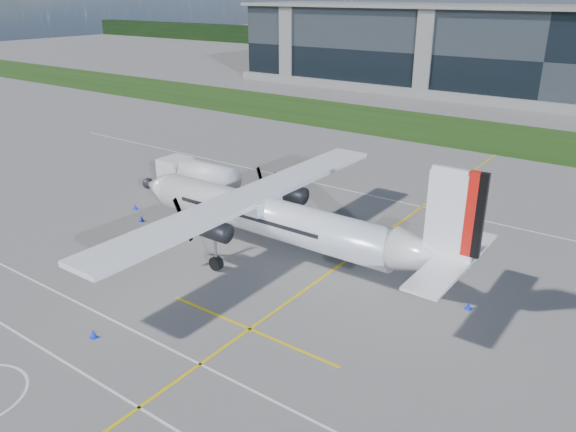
{
  "coord_description": "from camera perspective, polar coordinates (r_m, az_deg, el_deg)",
  "views": [
    {
      "loc": [
        20.72,
        -26.7,
        17.84
      ],
      "look_at": [
        -0.73,
        2.84,
        3.18
      ],
      "focal_mm": 35.0,
      "sensor_mm": 36.0,
      "label": 1
    }
  ],
  "objects": [
    {
      "name": "yellow_taxiway_centerline",
      "position": [
        44.48,
        9.36,
        -2.06
      ],
      "size": [
        0.2,
        70.0,
        0.01
      ],
      "primitive_type": "cube",
      "color": "yellow",
      "rests_on": "ground"
    },
    {
      "name": "turboprop_aircraft",
      "position": [
        39.25,
        -0.86,
        1.85
      ],
      "size": [
        28.23,
        29.28,
        8.78
      ],
      "primitive_type": null,
      "color": "white",
      "rests_on": "ground"
    },
    {
      "name": "grass_strip",
      "position": [
        79.54,
        20.13,
        7.61
      ],
      "size": [
        400.0,
        18.0,
        0.04
      ],
      "primitive_type": "cube",
      "color": "#1B4011",
      "rests_on": "ground"
    },
    {
      "name": "baggage_tug",
      "position": [
        51.23,
        -7.27,
        2.39
      ],
      "size": [
        2.99,
        1.79,
        1.79
      ],
      "primitive_type": null,
      "color": "silver",
      "rests_on": "ground"
    },
    {
      "name": "safety_cone_portwing",
      "position": [
        33.44,
        -19.17,
        -11.22
      ],
      "size": [
        0.36,
        0.36,
        0.5
      ],
      "primitive_type": "cone",
      "color": "#0D23EA",
      "rests_on": "ground"
    },
    {
      "name": "ground",
      "position": [
        72.08,
        18.25,
        6.45
      ],
      "size": [
        400.0,
        400.0,
        0.0
      ],
      "primitive_type": "plane",
      "color": "slate",
      "rests_on": "ground"
    },
    {
      "name": "safety_cone_nose_port",
      "position": [
        48.25,
        -14.64,
        -0.24
      ],
      "size": [
        0.36,
        0.36,
        0.5
      ],
      "primitive_type": "cone",
      "color": "#0D23EA",
      "rests_on": "ground"
    },
    {
      "name": "terminal_building",
      "position": [
        109.18,
        25.74,
        14.38
      ],
      "size": [
        120.0,
        20.0,
        15.0
      ],
      "primitive_type": "cube",
      "color": "black",
      "rests_on": "ground"
    },
    {
      "name": "white_lane_line",
      "position": [
        30.14,
        -18.71,
        -15.75
      ],
      "size": [
        90.0,
        0.15,
        0.01
      ],
      "primitive_type": "cube",
      "color": "white",
      "rests_on": "ground"
    },
    {
      "name": "safety_cone_nose_stbd",
      "position": [
        50.58,
        -11.51,
        1.08
      ],
      "size": [
        0.36,
        0.36,
        0.5
      ],
      "primitive_type": "cone",
      "color": "#0D23EA",
      "rests_on": "ground"
    },
    {
      "name": "fuel_tanker_truck",
      "position": [
        53.12,
        -9.55,
        3.88
      ],
      "size": [
        9.03,
        2.93,
        3.39
      ],
      "primitive_type": null,
      "color": "silver",
      "rests_on": "ground"
    },
    {
      "name": "pylon_west",
      "position": [
        203.4,
        6.75,
        20.95
      ],
      "size": [
        9.0,
        4.6,
        30.0
      ],
      "primitive_type": null,
      "color": "gray",
      "rests_on": "ground"
    },
    {
      "name": "safety_cone_tail",
      "position": [
        35.9,
        17.86,
        -8.63
      ],
      "size": [
        0.36,
        0.36,
        0.5
      ],
      "primitive_type": "cone",
      "color": "#0D23EA",
      "rests_on": "ground"
    },
    {
      "name": "ground_crew_person",
      "position": [
        48.3,
        -8.24,
        1.13
      ],
      "size": [
        0.74,
        0.87,
        1.82
      ],
      "primitive_type": "imported",
      "rotation": [
        0.0,
        0.0,
        1.25
      ],
      "color": "#F25907",
      "rests_on": "ground"
    },
    {
      "name": "safety_cone_fwd",
      "position": [
        51.06,
        -15.26,
        0.93
      ],
      "size": [
        0.36,
        0.36,
        0.5
      ],
      "primitive_type": "cone",
      "color": "#0D23EA",
      "rests_on": "ground"
    }
  ]
}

